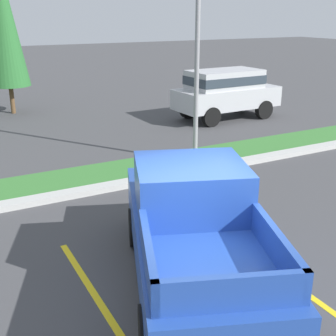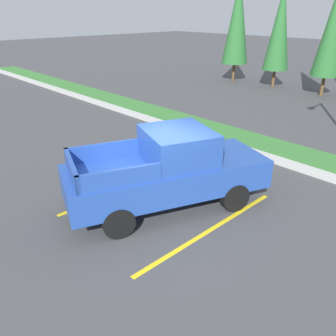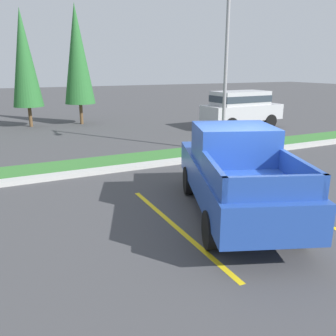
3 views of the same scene
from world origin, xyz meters
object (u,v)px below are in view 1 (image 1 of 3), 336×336
at_px(pickup_truck_main, 193,229).
at_px(cypress_tree_right_inner, 3,19).
at_px(street_light, 201,23).
at_px(suv_distant, 226,90).

distance_m(pickup_truck_main, cypress_tree_right_inner, 15.88).
relative_size(pickup_truck_main, street_light, 0.78).
bearing_deg(cypress_tree_right_inner, street_light, -70.05).
xyz_separation_m(suv_distant, cypress_tree_right_inner, (-7.91, 5.52, 2.86)).
bearing_deg(pickup_truck_main, street_light, 57.33).
bearing_deg(street_light, cypress_tree_right_inner, 109.95).
bearing_deg(cypress_tree_right_inner, pickup_truck_main, -89.41).
relative_size(street_light, cypress_tree_right_inner, 1.02).
relative_size(pickup_truck_main, cypress_tree_right_inner, 0.80).
bearing_deg(street_light, pickup_truck_main, -122.67).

